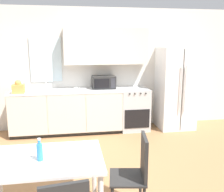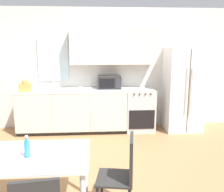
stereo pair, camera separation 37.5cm
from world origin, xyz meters
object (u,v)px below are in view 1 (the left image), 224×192
at_px(dining_chair_side, 136,170).
at_px(refrigerator, 176,88).
at_px(oven_range, 134,109).
at_px(drink_bottle, 40,151).
at_px(dining_table, 44,166).
at_px(coffee_mug, 76,90).
at_px(microwave, 104,82).

bearing_deg(dining_chair_side, refrigerator, -21.14).
xyz_separation_m(oven_range, drink_bottle, (-1.72, -2.85, 0.36)).
bearing_deg(dining_table, coffee_mug, 80.97).
xyz_separation_m(coffee_mug, drink_bottle, (-0.44, -2.64, -0.16)).
height_order(refrigerator, microwave, refrigerator).
distance_m(oven_range, dining_chair_side, 2.94).
relative_size(oven_range, dining_table, 0.74).
bearing_deg(coffee_mug, drink_bottle, -99.38).
distance_m(coffee_mug, drink_bottle, 2.68).
bearing_deg(refrigerator, microwave, 175.02).
relative_size(microwave, dining_chair_side, 0.55).
xyz_separation_m(microwave, drink_bottle, (-1.05, -2.96, -0.25)).
distance_m(oven_range, microwave, 0.91).
bearing_deg(refrigerator, drink_bottle, -133.62).
xyz_separation_m(coffee_mug, dining_chair_side, (0.59, -2.65, -0.45)).
bearing_deg(refrigerator, dining_chair_side, -120.42).
distance_m(dining_table, drink_bottle, 0.20).
distance_m(refrigerator, drink_bottle, 3.89).
xyz_separation_m(microwave, coffee_mug, (-0.61, -0.32, -0.09)).
relative_size(refrigerator, coffee_mug, 15.79).
bearing_deg(oven_range, refrigerator, -1.75).
bearing_deg(coffee_mug, dining_chair_side, -77.40).
relative_size(refrigerator, dining_table, 1.47).
bearing_deg(oven_range, dining_table, -121.14).
relative_size(refrigerator, microwave, 3.62).
bearing_deg(drink_bottle, oven_range, 58.92).
bearing_deg(dining_table, oven_range, 58.86).
height_order(microwave, dining_chair_side, microwave).
bearing_deg(oven_range, drink_bottle, -121.08).
height_order(microwave, dining_table, microwave).
distance_m(refrigerator, dining_table, 3.85).
xyz_separation_m(dining_chair_side, drink_bottle, (-1.03, 0.01, 0.29)).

